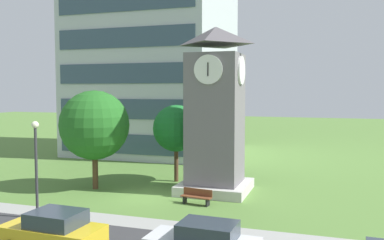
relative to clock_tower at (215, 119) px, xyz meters
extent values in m
plane|color=#567F38|center=(-3.78, -2.80, -4.67)|extent=(160.00, 160.00, 0.00)
cube|color=#9E9E99|center=(-3.78, -7.23, -4.67)|extent=(120.00, 1.60, 0.01)
cube|color=#B7BCC6|center=(-10.76, 15.49, 8.13)|extent=(14.62, 14.19, 25.60)
cube|color=#384C60|center=(-10.76, 8.35, -3.07)|extent=(13.45, 0.10, 1.80)
cube|color=#384C60|center=(-10.76, 8.35, 0.13)|extent=(13.45, 0.10, 1.80)
cube|color=#384C60|center=(-10.76, 8.35, 3.33)|extent=(13.45, 0.10, 1.80)
cube|color=#384C60|center=(-10.76, 8.35, 6.53)|extent=(13.45, 0.10, 1.80)
cube|color=#384C60|center=(-10.76, 8.35, 9.73)|extent=(13.45, 0.10, 1.80)
cube|color=slate|center=(-0.01, 0.01, -0.29)|extent=(3.19, 3.19, 8.77)
cube|color=beige|center=(-0.01, 0.01, -4.37)|extent=(4.31, 4.31, 0.60)
pyramid|color=#555155|center=(-0.01, 0.01, 5.22)|extent=(3.51, 3.51, 1.12)
cylinder|color=white|center=(-0.01, -1.65, 3.04)|extent=(1.76, 0.12, 1.76)
cylinder|color=white|center=(1.65, 0.01, 3.04)|extent=(0.12, 1.76, 1.76)
cube|color=black|center=(-0.01, -1.72, 3.20)|extent=(0.06, 0.09, 0.53)
cube|color=black|center=(-0.01, -1.73, 3.04)|extent=(0.06, 0.05, 0.79)
cube|color=brown|center=(-0.23, -3.30, -4.22)|extent=(1.85, 0.72, 0.06)
cube|color=brown|center=(-0.20, -3.09, -3.99)|extent=(1.79, 0.30, 0.40)
cube|color=black|center=(-0.94, -3.21, -4.45)|extent=(0.14, 0.44, 0.45)
cube|color=black|center=(0.49, -3.40, -4.45)|extent=(0.14, 0.44, 0.45)
cylinder|color=#333338|center=(-7.11, -8.22, -2.38)|extent=(0.14, 0.14, 4.59)
sphere|color=#F2EFCC|center=(-7.11, -8.22, 0.09)|extent=(0.36, 0.36, 0.36)
cylinder|color=#513823|center=(-7.70, -1.73, -3.36)|extent=(0.36, 0.36, 2.63)
sphere|color=#236621|center=(-7.70, -1.73, -0.45)|extent=(4.55, 4.55, 4.55)
cylinder|color=#513823|center=(-3.43, 2.07, -3.35)|extent=(0.30, 0.30, 2.64)
sphere|color=#1D742E|center=(-3.43, 2.07, -0.87)|extent=(3.32, 3.32, 3.32)
cube|color=gold|center=(-3.60, -11.70, -3.96)|extent=(4.13, 2.03, 0.76)
cube|color=#2D3842|center=(-3.39, -11.70, -3.28)|extent=(2.09, 1.72, 0.60)
cylinder|color=black|center=(-4.82, -10.73, -4.34)|extent=(0.67, 0.24, 0.66)
cylinder|color=black|center=(-2.30, -10.83, -4.34)|extent=(0.67, 0.24, 0.66)
cube|color=#2D3842|center=(2.74, -11.18, -3.28)|extent=(2.13, 1.58, 0.60)
camera|label=1|loc=(6.82, -25.40, 1.81)|focal=38.90mm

